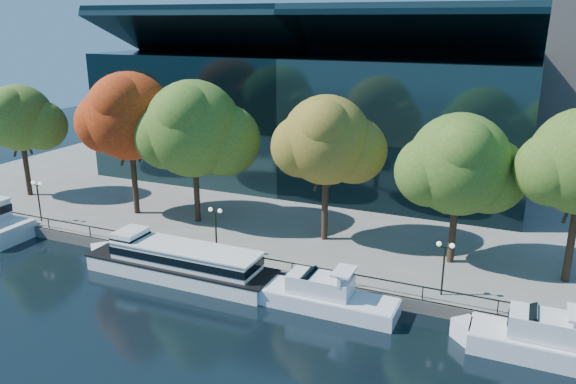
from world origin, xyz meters
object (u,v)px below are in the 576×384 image
at_px(tree_0, 20,119).
at_px(tree_4, 461,167).
at_px(tree_2, 195,131).
at_px(lamp_2, 444,256).
at_px(lamp_0, 38,192).
at_px(cruiser_near, 321,295).
at_px(cruiser_far, 546,341).
at_px(lamp_1, 216,220).
at_px(tour_boat, 175,260).
at_px(tree_1, 130,118).
at_px(tree_3, 328,142).

relative_size(tree_0, tree_4, 1.01).
xyz_separation_m(tree_0, tree_2, (22.01, 0.25, 0.39)).
xyz_separation_m(tree_2, lamp_2, (24.14, -6.11, -5.96)).
bearing_deg(lamp_0, cruiser_near, -6.68).
distance_m(cruiser_near, tree_4, 14.76).
xyz_separation_m(cruiser_far, lamp_0, (-45.28, 3.87, 2.82)).
distance_m(cruiser_near, tree_0, 40.34).
height_order(lamp_1, lamp_2, same).
distance_m(tree_0, lamp_0, 11.21).
bearing_deg(tree_4, cruiser_far, -54.98).
height_order(tour_boat, tree_4, tree_4).
bearing_deg(lamp_0, tree_4, 9.07).
distance_m(tree_4, lamp_0, 39.09).
xyz_separation_m(tree_0, lamp_2, (46.15, -5.86, -5.57)).
distance_m(tree_1, tree_3, 19.97).
relative_size(tour_boat, cruiser_near, 1.55).
height_order(cruiser_far, tree_1, tree_1).
xyz_separation_m(tree_0, tree_4, (46.05, 0.25, -0.54)).
distance_m(cruiser_far, tree_4, 14.50).
bearing_deg(tree_0, cruiser_far, -10.40).
relative_size(tree_1, lamp_2, 3.53).
relative_size(tree_2, lamp_0, 3.40).
relative_size(tree_2, lamp_1, 3.40).
bearing_deg(tree_4, tree_3, 177.19).
relative_size(cruiser_near, tree_3, 0.87).
height_order(tour_boat, tree_2, tree_2).
relative_size(cruiser_far, lamp_1, 2.77).
xyz_separation_m(tree_2, lamp_1, (5.58, -6.11, -5.96)).
xyz_separation_m(cruiser_far, lamp_1, (-25.45, 3.87, 2.82)).
bearing_deg(tree_3, cruiser_near, -71.89).
distance_m(cruiser_far, tree_0, 54.58).
distance_m(tree_2, lamp_1, 10.20).
height_order(tree_3, lamp_1, tree_3).
relative_size(tree_0, lamp_2, 3.05).
xyz_separation_m(tree_3, lamp_2, (11.22, -6.65, -5.89)).
bearing_deg(lamp_0, lamp_2, 0.00).
relative_size(tour_boat, tree_0, 1.42).
relative_size(tree_3, lamp_2, 3.20).
distance_m(tour_boat, tree_1, 16.86).
xyz_separation_m(lamp_0, lamp_2, (38.39, 0.00, 0.00)).
bearing_deg(cruiser_near, tree_0, 166.16).
bearing_deg(lamp_2, tree_3, 149.32).
relative_size(cruiser_far, tree_2, 0.82).
distance_m(tree_2, tree_3, 12.94).
bearing_deg(tree_4, tree_2, 180.00).
xyz_separation_m(tour_boat, lamp_0, (-17.99, 3.38, 2.57)).
xyz_separation_m(cruiser_far, tree_4, (-7.00, 9.98, 7.85)).
bearing_deg(tree_1, cruiser_far, -14.07).
height_order(tree_3, tree_4, tree_3).
xyz_separation_m(tree_0, lamp_0, (7.77, -5.86, -5.57)).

